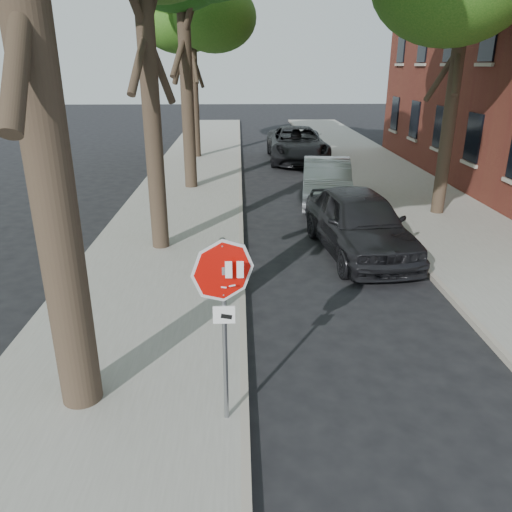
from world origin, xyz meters
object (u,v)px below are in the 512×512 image
(stop_sign, at_px, (224,298))
(car_a, at_px, (359,222))
(tree_far, at_px, (191,8))
(car_d, at_px, (297,144))
(car_b, at_px, (326,182))

(stop_sign, height_order, car_a, stop_sign)
(tree_far, bearing_deg, car_d, -11.65)
(stop_sign, distance_m, car_b, 12.26)
(car_a, bearing_deg, car_d, 84.22)
(car_b, bearing_deg, car_a, -82.39)
(car_b, relative_size, car_d, 0.76)
(tree_far, relative_size, car_a, 1.90)
(stop_sign, bearing_deg, car_d, 81.02)
(car_b, bearing_deg, tree_far, 127.17)
(tree_far, distance_m, car_a, 16.70)
(car_d, bearing_deg, car_b, -88.51)
(stop_sign, relative_size, car_b, 0.56)
(car_a, distance_m, car_b, 5.10)
(car_b, height_order, car_d, car_d)
(car_a, xyz_separation_m, car_b, (0.00, 5.10, -0.07))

